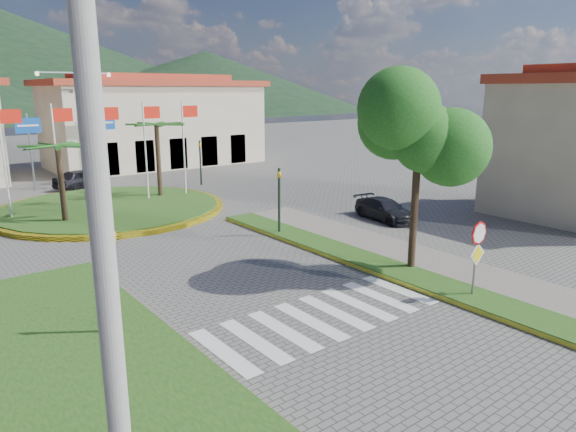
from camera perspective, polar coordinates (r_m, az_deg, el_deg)
ground at (r=13.47m, az=15.43°, el=-16.51°), size 160.00×160.00×0.00m
sidewalk_right at (r=19.03m, az=21.54°, el=-7.52°), size 4.00×28.00×0.15m
verge_right at (r=18.06m, az=19.57°, el=-8.45°), size 1.60×28.00×0.18m
median_left at (r=14.63m, az=-22.29°, el=-14.11°), size 5.00×14.00×0.18m
crosswalk at (r=15.84m, az=3.58°, el=-11.17°), size 8.00×3.00×0.01m
roundabout_island at (r=30.94m, az=-19.08°, el=0.90°), size 12.70×12.70×6.00m
stop_sign at (r=17.57m, az=20.30°, el=-3.25°), size 0.80×0.11×2.65m
deciduous_tree at (r=19.14m, az=14.35°, el=8.87°), size 3.60×3.60×6.80m
utility_pole at (r=7.34m, az=-19.76°, el=-4.40°), size 0.32×0.32×9.00m
traffic_light_left at (r=14.68m, az=-18.62°, el=-5.80°), size 0.15×0.18×3.20m
traffic_light_right at (r=23.88m, az=-0.99°, el=2.36°), size 0.15×0.18×3.20m
traffic_light_far at (r=37.42m, az=-9.73°, el=6.35°), size 0.18×0.15×3.20m
direction_sign_west at (r=38.54m, az=-26.80°, el=7.67°), size 1.60×0.14×5.20m
direction_sign_east at (r=39.83m, az=-19.71°, el=8.49°), size 1.60×0.14×5.20m
street_lamp_centre at (r=38.24m, az=-22.22°, el=9.54°), size 4.80×0.16×8.00m
building_right at (r=48.87m, az=-14.57°, el=10.14°), size 19.08×9.54×8.05m
hill_far_east at (r=162.52m, az=-8.99°, el=14.50°), size 120.00×120.00×18.00m
car_dark_a at (r=38.61m, az=-21.92°, el=3.89°), size 4.33×3.08×1.37m
car_dark_b at (r=46.08m, az=-13.97°, el=5.80°), size 3.65×2.14×1.14m
car_side_right at (r=27.57m, az=10.72°, el=0.74°), size 2.05×4.01×1.11m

